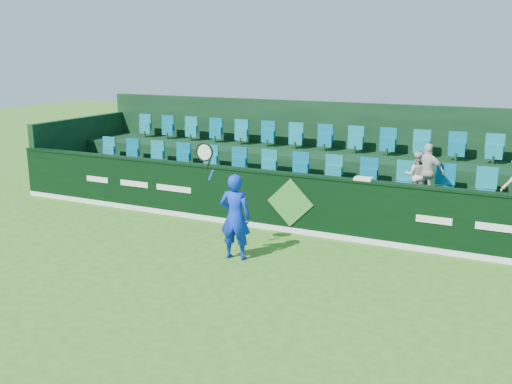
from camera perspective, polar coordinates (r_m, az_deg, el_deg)
The scene contains 11 objects.
ground at distance 9.65m, azimuth -5.66°, elevation -10.45°, with size 60.00×60.00×0.00m, color #356A19.
sponsor_hoarding at distance 12.80m, azimuth 3.64°, elevation -1.07°, with size 16.00×0.25×1.35m.
stand_tier_front at distance 13.86m, azimuth 5.35°, elevation -1.11°, with size 16.00×2.00×0.80m, color black.
stand_tier_back at distance 15.55m, azimuth 7.84°, elevation 1.40°, with size 16.00×1.80×1.30m, color black.
stand_rear at distance 15.86m, azimuth 8.42°, elevation 3.71°, with size 16.00×4.10×2.60m.
seat_row_front at distance 14.07m, azimuth 5.99°, elevation 2.02°, with size 13.50×0.50×0.60m, color #0F7585.
seat_row_back at distance 15.66m, azimuth 8.30°, elevation 5.01°, with size 13.50×0.50×0.60m, color #0F7585.
tennis_player at distance 11.07m, azimuth -2.14°, elevation -2.40°, with size 1.19×0.49×2.34m.
spectator_left at distance 13.04m, azimuth 15.73°, elevation 1.65°, with size 0.51×0.40×1.05m, color beige.
spectator_middle at distance 12.98m, azimuth 16.79°, elevation 1.96°, with size 0.73×0.30×1.24m, color beige.
towel at distance 12.14m, azimuth 10.69°, elevation 1.31°, with size 0.37×0.24×0.06m, color white.
Camera 1 is at (4.66, -7.47, 3.95)m, focal length 40.00 mm.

